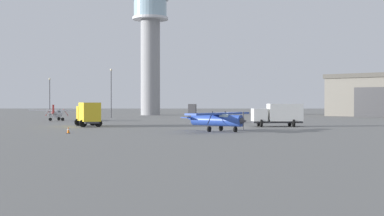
{
  "coord_description": "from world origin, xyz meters",
  "views": [
    {
      "loc": [
        -3.84,
        -58.84,
        3.28
      ],
      "look_at": [
        -4.0,
        32.93,
        2.21
      ],
      "focal_mm": 47.11,
      "sensor_mm": 36.0,
      "label": 1
    }
  ],
  "objects_px": {
    "truck_box_white": "(279,114)",
    "light_post_east": "(51,94)",
    "control_tower": "(151,44)",
    "truck_box_yellow": "(89,113)",
    "airplane_silver": "(58,113)",
    "car_blue": "(210,118)",
    "light_post_west": "(112,89)",
    "traffic_cone_near_left": "(69,130)",
    "airplane_blue": "(217,119)"
  },
  "relations": [
    {
      "from": "truck_box_white",
      "to": "light_post_east",
      "type": "xyz_separation_m",
      "value": [
        -43.57,
        45.49,
        3.5
      ]
    },
    {
      "from": "control_tower",
      "to": "truck_box_yellow",
      "type": "height_order",
      "value": "control_tower"
    },
    {
      "from": "truck_box_white",
      "to": "light_post_east",
      "type": "distance_m",
      "value": 63.09
    },
    {
      "from": "airplane_silver",
      "to": "light_post_east",
      "type": "xyz_separation_m",
      "value": [
        -8.23,
        24.84,
        3.85
      ]
    },
    {
      "from": "airplane_silver",
      "to": "car_blue",
      "type": "bearing_deg",
      "value": -113.21
    },
    {
      "from": "control_tower",
      "to": "light_post_west",
      "type": "xyz_separation_m",
      "value": [
        -6.57,
        -20.9,
        -11.91
      ]
    },
    {
      "from": "light_post_east",
      "to": "control_tower",
      "type": "bearing_deg",
      "value": 33.67
    },
    {
      "from": "truck_box_white",
      "to": "traffic_cone_near_left",
      "type": "height_order",
      "value": "truck_box_white"
    },
    {
      "from": "control_tower",
      "to": "airplane_silver",
      "type": "xyz_separation_m",
      "value": [
        -13.2,
        -39.11,
        -16.6
      ]
    },
    {
      "from": "airplane_blue",
      "to": "traffic_cone_near_left",
      "type": "height_order",
      "value": "airplane_blue"
    },
    {
      "from": "control_tower",
      "to": "traffic_cone_near_left",
      "type": "xyz_separation_m",
      "value": [
        -2.47,
        -74.39,
        -17.57
      ]
    },
    {
      "from": "car_blue",
      "to": "light_post_west",
      "type": "relative_size",
      "value": 0.44
    },
    {
      "from": "control_tower",
      "to": "airplane_silver",
      "type": "height_order",
      "value": "control_tower"
    },
    {
      "from": "control_tower",
      "to": "airplane_silver",
      "type": "bearing_deg",
      "value": -108.65
    },
    {
      "from": "airplane_blue",
      "to": "light_post_west",
      "type": "height_order",
      "value": "light_post_west"
    },
    {
      "from": "control_tower",
      "to": "light_post_east",
      "type": "xyz_separation_m",
      "value": [
        -21.43,
        -14.28,
        -12.75
      ]
    },
    {
      "from": "airplane_blue",
      "to": "light_post_east",
      "type": "height_order",
      "value": "light_post_east"
    },
    {
      "from": "light_post_west",
      "to": "light_post_east",
      "type": "bearing_deg",
      "value": 156.0
    },
    {
      "from": "car_blue",
      "to": "light_post_east",
      "type": "bearing_deg",
      "value": -149.18
    },
    {
      "from": "truck_box_yellow",
      "to": "light_post_east",
      "type": "xyz_separation_m",
      "value": [
        -17.99,
        45.11,
        3.4
      ]
    },
    {
      "from": "control_tower",
      "to": "car_blue",
      "type": "distance_m",
      "value": 52.33
    },
    {
      "from": "control_tower",
      "to": "truck_box_white",
      "type": "distance_m",
      "value": 65.78
    },
    {
      "from": "truck_box_white",
      "to": "light_post_east",
      "type": "height_order",
      "value": "light_post_east"
    },
    {
      "from": "car_blue",
      "to": "light_post_west",
      "type": "height_order",
      "value": "light_post_west"
    },
    {
      "from": "control_tower",
      "to": "airplane_silver",
      "type": "relative_size",
      "value": 3.45
    },
    {
      "from": "car_blue",
      "to": "truck_box_white",
      "type": "bearing_deg",
      "value": 20.9
    },
    {
      "from": "airplane_blue",
      "to": "car_blue",
      "type": "xyz_separation_m",
      "value": [
        0.02,
        23.36,
        -0.69
      ]
    },
    {
      "from": "light_post_east",
      "to": "traffic_cone_near_left",
      "type": "height_order",
      "value": "light_post_east"
    },
    {
      "from": "airplane_silver",
      "to": "truck_box_white",
      "type": "height_order",
      "value": "truck_box_white"
    },
    {
      "from": "light_post_east",
      "to": "airplane_blue",
      "type": "bearing_deg",
      "value": -58.57
    },
    {
      "from": "airplane_blue",
      "to": "truck_box_yellow",
      "type": "distance_m",
      "value": 20.29
    },
    {
      "from": "truck_box_yellow",
      "to": "car_blue",
      "type": "bearing_deg",
      "value": -76.1
    },
    {
      "from": "control_tower",
      "to": "light_post_west",
      "type": "height_order",
      "value": "control_tower"
    },
    {
      "from": "control_tower",
      "to": "light_post_west",
      "type": "distance_m",
      "value": 24.93
    },
    {
      "from": "airplane_blue",
      "to": "traffic_cone_near_left",
      "type": "distance_m",
      "value": 16.09
    },
    {
      "from": "traffic_cone_near_left",
      "to": "car_blue",
      "type": "bearing_deg",
      "value": 59.59
    },
    {
      "from": "car_blue",
      "to": "light_post_west",
      "type": "xyz_separation_m",
      "value": [
        -19.81,
        26.72,
        5.29
      ]
    },
    {
      "from": "airplane_blue",
      "to": "truck_box_yellow",
      "type": "bearing_deg",
      "value": -176.86
    },
    {
      "from": "control_tower",
      "to": "car_blue",
      "type": "relative_size",
      "value": 7.31
    },
    {
      "from": "airplane_blue",
      "to": "truck_box_white",
      "type": "distance_m",
      "value": 14.32
    },
    {
      "from": "airplane_blue",
      "to": "truck_box_white",
      "type": "relative_size",
      "value": 1.36
    },
    {
      "from": "airplane_blue",
      "to": "traffic_cone_near_left",
      "type": "bearing_deg",
      "value": -129.75
    },
    {
      "from": "airplane_silver",
      "to": "truck_box_yellow",
      "type": "height_order",
      "value": "truck_box_yellow"
    },
    {
      "from": "car_blue",
      "to": "light_post_east",
      "type": "relative_size",
      "value": 0.53
    },
    {
      "from": "airplane_blue",
      "to": "light_post_east",
      "type": "relative_size",
      "value": 1.05
    },
    {
      "from": "truck_box_yellow",
      "to": "light_post_west",
      "type": "relative_size",
      "value": 0.67
    },
    {
      "from": "control_tower",
      "to": "truck_box_yellow",
      "type": "relative_size",
      "value": 4.87
    },
    {
      "from": "car_blue",
      "to": "light_post_west",
      "type": "distance_m",
      "value": 33.68
    },
    {
      "from": "traffic_cone_near_left",
      "to": "control_tower",
      "type": "bearing_deg",
      "value": 88.1
    },
    {
      "from": "airplane_silver",
      "to": "light_post_east",
      "type": "distance_m",
      "value": 26.44
    }
  ]
}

